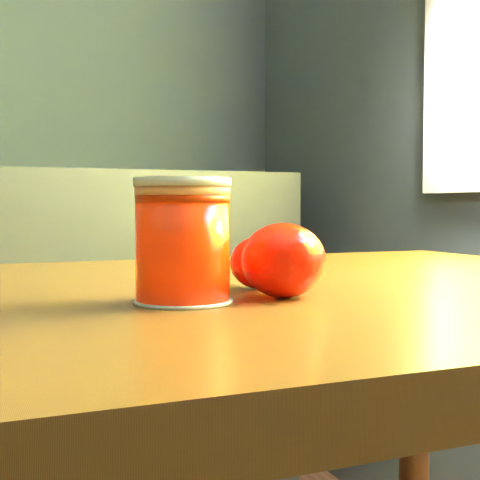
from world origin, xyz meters
name	(u,v)px	position (x,y,z in m)	size (l,w,h in m)	color
table	(240,381)	(0.98, 0.15, 0.64)	(0.98, 0.69, 0.73)	brown
juice_glass	(183,242)	(0.89, 0.07, 0.78)	(0.08, 0.08, 0.10)	#FF2905
orange_front	(283,260)	(0.98, 0.06, 0.77)	(0.07, 0.07, 0.06)	#FF1B05
orange_back	(259,263)	(0.98, 0.12, 0.76)	(0.06, 0.06, 0.05)	#FF1B05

